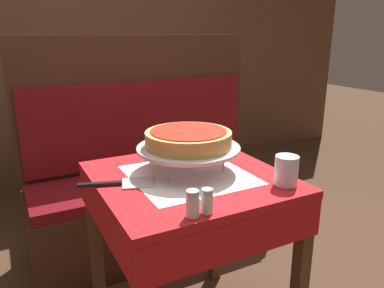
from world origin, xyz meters
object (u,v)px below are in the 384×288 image
pizza_server (122,183)px  pepper_shaker (207,201)px  salt_shaker (193,204)px  condiment_caddy (91,100)px  pizza_pan_stand (188,149)px  water_glass_near (286,170)px  dining_table_rear (106,117)px  dining_table_front (189,201)px  deep_dish_pizza (188,138)px  booth_bench (152,190)px

pizza_server → pepper_shaker: size_ratio=3.59×
salt_shaker → condiment_caddy: size_ratio=0.47×
pizza_pan_stand → water_glass_near: water_glass_near is taller
dining_table_rear → pizza_pan_stand: size_ratio=2.06×
water_glass_near → pepper_shaker: size_ratio=1.38×
condiment_caddy → dining_table_rear: bearing=15.9°
dining_table_rear → pizza_server: (-0.35, -1.55, 0.10)m
condiment_caddy → dining_table_front: bearing=-89.4°
salt_shaker → deep_dish_pizza: bearing=64.8°
pizza_server → condiment_caddy: condiment_caddy is taller
pepper_shaker → booth_bench: bearing=77.4°
deep_dish_pizza → pepper_shaker: bearing=-108.2°
dining_table_front → booth_bench: bearing=79.2°
water_glass_near → pepper_shaker: water_glass_near is taller
dining_table_rear → dining_table_front: bearing=-93.6°
pizza_server → salt_shaker: 0.35m
deep_dish_pizza → pepper_shaker: (-0.11, -0.35, -0.09)m
dining_table_front → condiment_caddy: 1.56m
pizza_pan_stand → dining_table_front: bearing=-114.5°
pizza_pan_stand → pizza_server: bearing=-177.0°
condiment_caddy → water_glass_near: bearing=-81.2°
dining_table_rear → pepper_shaker: 1.90m
booth_bench → salt_shaker: size_ratio=17.38×
booth_bench → dining_table_rear: bearing=93.7°
salt_shaker → pepper_shaker: 0.05m
booth_bench → salt_shaker: (-0.29, -1.10, 0.44)m
deep_dish_pizza → salt_shaker: (-0.16, -0.35, -0.09)m
booth_bench → water_glass_near: 1.14m
dining_table_front → water_glass_near: bearing=-43.2°
dining_table_rear → salt_shaker: size_ratio=9.98×
dining_table_rear → condiment_caddy: 0.19m
dining_table_front → pizza_server: 0.28m
dining_table_front → salt_shaker: size_ratio=9.23×
pizza_pan_stand → pepper_shaker: pizza_pan_stand is taller
salt_shaker → condiment_caddy: (0.13, 1.85, 0.01)m
dining_table_front → pizza_pan_stand: pizza_pan_stand is taller
pepper_shaker → salt_shaker: bearing=180.0°
pizza_server → water_glass_near: (0.52, -0.27, 0.05)m
water_glass_near → dining_table_front: bearing=136.8°
pizza_server → condiment_caddy: (0.24, 1.52, 0.04)m
booth_bench → condiment_caddy: size_ratio=8.11×
deep_dish_pizza → pepper_shaker: 0.38m
dining_table_front → dining_table_rear: (0.10, 1.58, 0.01)m
pizza_pan_stand → deep_dish_pizza: deep_dish_pizza is taller
dining_table_front → pizza_pan_stand: bearing=65.5°
pizza_server → water_glass_near: water_glass_near is taller
dining_table_rear → water_glass_near: 1.84m
water_glass_near → deep_dish_pizza: bearing=130.2°
dining_table_rear → deep_dish_pizza: size_ratio=2.48×
pizza_pan_stand → salt_shaker: 0.39m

